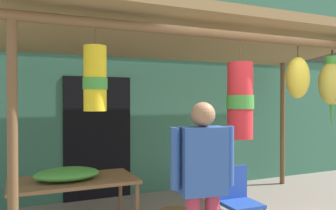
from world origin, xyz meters
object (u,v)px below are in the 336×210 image
Objects in this scene: display_table at (73,184)px; vendor_in_orange at (203,177)px; flower_heap_on_table at (68,174)px; folding_chair at (237,197)px.

vendor_in_orange reaches higher than display_table.
folding_chair is at bearing -26.51° from flower_heap_on_table.
display_table is 1.93m from folding_chair.
vendor_in_orange is at bearing -142.18° from folding_chair.
vendor_in_orange is at bearing -58.44° from flower_heap_on_table.
vendor_in_orange is (0.93, -1.52, 0.19)m from flower_heap_on_table.
display_table is 1.81m from vendor_in_orange.
folding_chair is (1.70, -0.91, -0.11)m from display_table.
flower_heap_on_table is 0.47× the size of vendor_in_orange.
flower_heap_on_table is 1.79m from vendor_in_orange.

